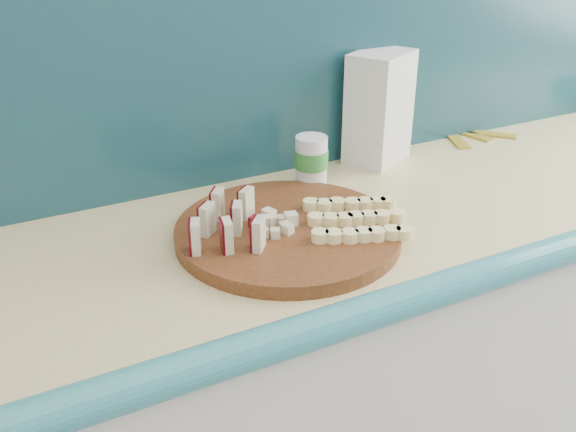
{
  "coord_description": "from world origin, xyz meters",
  "views": [
    {
      "loc": [
        -0.83,
        0.52,
        1.49
      ],
      "look_at": [
        -0.34,
        1.47,
        0.96
      ],
      "focal_mm": 40.0,
      "sensor_mm": 36.0,
      "label": 1
    }
  ],
  "objects": [
    {
      "name": "apple_chunks",
      "position": [
        -0.37,
        1.49,
        0.95
      ],
      "size": [
        0.07,
        0.07,
        0.02
      ],
      "color": "#F3ECC2",
      "rests_on": "cutting_board"
    },
    {
      "name": "apple_wedges",
      "position": [
        -0.46,
        1.49,
        0.97
      ],
      "size": [
        0.17,
        0.19,
        0.06
      ],
      "color": "beige",
      "rests_on": "cutting_board"
    },
    {
      "name": "banana_peel",
      "position": [
        0.36,
        1.76,
        0.91
      ],
      "size": [
        0.21,
        0.17,
        0.01
      ],
      "rotation": [
        0.0,
        0.0,
        0.06
      ],
      "color": "gold",
      "rests_on": "kitchen_counter"
    },
    {
      "name": "backsplash",
      "position": [
        0.1,
        1.79,
        1.16
      ],
      "size": [
        2.2,
        0.02,
        0.5
      ],
      "primitive_type": "cube",
      "color": "teal",
      "rests_on": "kitchen_counter"
    },
    {
      "name": "flour_bag",
      "position": [
        0.04,
        1.73,
        1.04
      ],
      "size": [
        0.19,
        0.17,
        0.26
      ],
      "primitive_type": "cube",
      "rotation": [
        0.0,
        0.0,
        0.48
      ],
      "color": "silver",
      "rests_on": "kitchen_counter"
    },
    {
      "name": "canister",
      "position": [
        -0.19,
        1.66,
        0.97
      ],
      "size": [
        0.07,
        0.07,
        0.12
      ],
      "rotation": [
        0.0,
        0.0,
        0.27
      ],
      "color": "silver",
      "rests_on": "kitchen_counter"
    },
    {
      "name": "kitchen_counter",
      "position": [
        0.1,
        1.5,
        0.46
      ],
      "size": [
        2.2,
        0.63,
        0.91
      ],
      "color": "silver",
      "rests_on": "ground"
    },
    {
      "name": "banana_slices",
      "position": [
        -0.22,
        1.42,
        0.95
      ],
      "size": [
        0.22,
        0.21,
        0.02
      ],
      "color": "#F6E796",
      "rests_on": "cutting_board"
    },
    {
      "name": "cutting_board",
      "position": [
        -0.34,
        1.47,
        0.92
      ],
      "size": [
        0.56,
        0.56,
        0.03
      ],
      "primitive_type": "cylinder",
      "rotation": [
        0.0,
        0.0,
        -0.4
      ],
      "color": "#421E0E",
      "rests_on": "kitchen_counter"
    }
  ]
}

